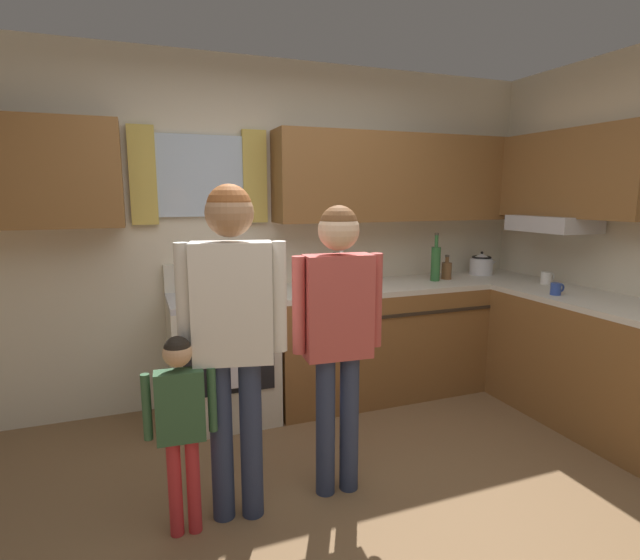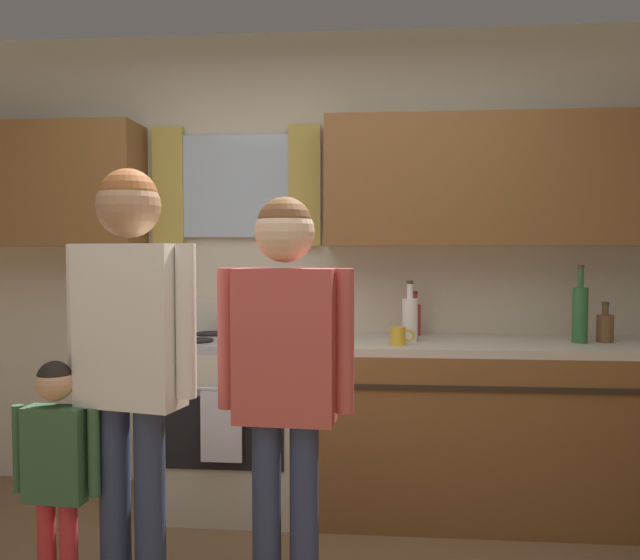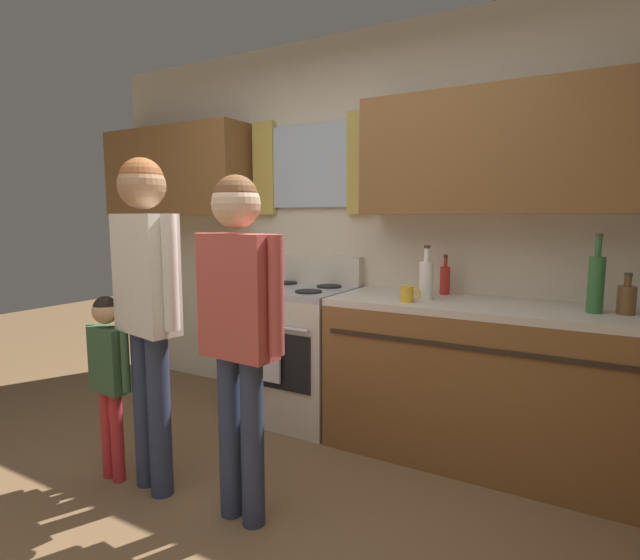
# 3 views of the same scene
# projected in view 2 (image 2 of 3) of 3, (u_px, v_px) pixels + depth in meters

# --- Properties ---
(back_wall_unit) EXTENTS (4.60, 0.42, 2.60)m
(back_wall_unit) POSITION_uv_depth(u_px,v_px,m) (326.00, 232.00, 3.61)
(back_wall_unit) COLOR beige
(back_wall_unit) RESTS_ON ground
(kitchen_counter_run) EXTENTS (2.33, 2.03, 0.90)m
(kitchen_counter_run) POSITION_uv_depth(u_px,v_px,m) (627.00, 454.00, 2.87)
(kitchen_counter_run) COLOR brown
(kitchen_counter_run) RESTS_ON ground
(stove_oven) EXTENTS (0.72, 0.67, 1.10)m
(stove_oven) POSITION_uv_depth(u_px,v_px,m) (237.00, 419.00, 3.42)
(stove_oven) COLOR beige
(stove_oven) RESTS_ON ground
(bottle_sauce_red) EXTENTS (0.06, 0.06, 0.25)m
(bottle_sauce_red) POSITION_uv_depth(u_px,v_px,m) (415.00, 319.00, 3.52)
(bottle_sauce_red) COLOR red
(bottle_sauce_red) RESTS_ON kitchen_counter_run
(bottle_milk_white) EXTENTS (0.08, 0.08, 0.31)m
(bottle_milk_white) POSITION_uv_depth(u_px,v_px,m) (410.00, 318.00, 3.28)
(bottle_milk_white) COLOR white
(bottle_milk_white) RESTS_ON kitchen_counter_run
(bottle_squat_brown) EXTENTS (0.08, 0.08, 0.21)m
(bottle_squat_brown) POSITION_uv_depth(u_px,v_px,m) (605.00, 327.00, 3.25)
(bottle_squat_brown) COLOR brown
(bottle_squat_brown) RESTS_ON kitchen_counter_run
(bottle_wine_green) EXTENTS (0.08, 0.08, 0.39)m
(bottle_wine_green) POSITION_uv_depth(u_px,v_px,m) (580.00, 313.00, 3.23)
(bottle_wine_green) COLOR #2D6633
(bottle_wine_green) RESTS_ON kitchen_counter_run
(mug_mustard_yellow) EXTENTS (0.12, 0.08, 0.09)m
(mug_mustard_yellow) POSITION_uv_depth(u_px,v_px,m) (399.00, 336.00, 3.15)
(mug_mustard_yellow) COLOR gold
(mug_mustard_yellow) RESTS_ON kitchen_counter_run
(adult_holding_child) EXTENTS (0.50, 0.23, 1.65)m
(adult_holding_child) POSITION_uv_depth(u_px,v_px,m) (130.00, 343.00, 2.26)
(adult_holding_child) COLOR #2D3856
(adult_holding_child) RESTS_ON ground
(adult_in_plaid) EXTENTS (0.48, 0.21, 1.55)m
(adult_in_plaid) POSITION_uv_depth(u_px,v_px,m) (285.00, 362.00, 2.23)
(adult_in_plaid) COLOR #2D3856
(adult_in_plaid) RESTS_ON ground
(small_child) EXTENTS (0.33, 0.13, 0.98)m
(small_child) POSITION_uv_depth(u_px,v_px,m) (56.00, 463.00, 2.26)
(small_child) COLOR red
(small_child) RESTS_ON ground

